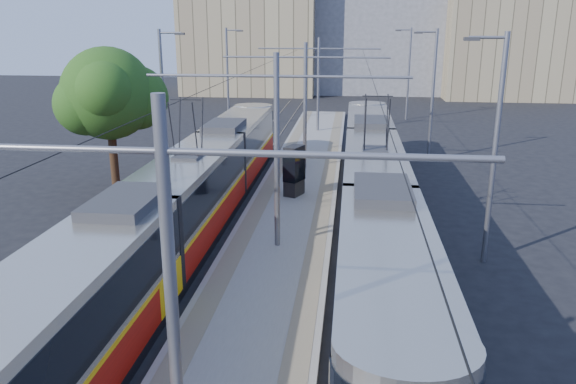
# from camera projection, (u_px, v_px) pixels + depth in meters

# --- Properties ---
(ground) EXTENTS (160.00, 160.00, 0.00)m
(ground) POSITION_uv_depth(u_px,v_px,m) (234.00, 380.00, 13.45)
(ground) COLOR black
(ground) RESTS_ON ground
(platform) EXTENTS (4.00, 50.00, 0.30)m
(platform) POSITION_uv_depth(u_px,v_px,m) (300.00, 184.00, 29.59)
(platform) COLOR gray
(platform) RESTS_ON ground
(tactile_strip_left) EXTENTS (0.70, 50.00, 0.01)m
(tactile_strip_left) POSITION_uv_depth(u_px,v_px,m) (273.00, 180.00, 29.71)
(tactile_strip_left) COLOR gray
(tactile_strip_left) RESTS_ON platform
(tactile_strip_right) EXTENTS (0.70, 50.00, 0.01)m
(tactile_strip_right) POSITION_uv_depth(u_px,v_px,m) (327.00, 182.00, 29.39)
(tactile_strip_right) COLOR gray
(tactile_strip_right) RESTS_ON platform
(rails) EXTENTS (8.71, 70.00, 0.03)m
(rails) POSITION_uv_depth(u_px,v_px,m) (300.00, 186.00, 29.63)
(rails) COLOR gray
(rails) RESTS_ON ground
(tram_left) EXTENTS (2.43, 31.14, 5.50)m
(tram_left) POSITION_uv_depth(u_px,v_px,m) (191.00, 196.00, 22.11)
(tram_left) COLOR black
(tram_left) RESTS_ON ground
(tram_right) EXTENTS (2.43, 31.00, 5.50)m
(tram_right) POSITION_uv_depth(u_px,v_px,m) (374.00, 185.00, 23.11)
(tram_right) COLOR black
(tram_right) RESTS_ON ground
(catenary) EXTENTS (9.20, 70.00, 7.00)m
(catenary) POSITION_uv_depth(u_px,v_px,m) (295.00, 109.00, 25.64)
(catenary) COLOR slate
(catenary) RESTS_ON platform
(street_lamps) EXTENTS (15.18, 38.22, 8.00)m
(street_lamps) POSITION_uv_depth(u_px,v_px,m) (307.00, 98.00, 32.25)
(street_lamps) COLOR slate
(street_lamps) RESTS_ON ground
(shelter) EXTENTS (1.03, 1.26, 2.41)m
(shelter) POSITION_uv_depth(u_px,v_px,m) (294.00, 170.00, 26.79)
(shelter) COLOR black
(shelter) RESTS_ON platform
(tree) EXTENTS (4.98, 4.60, 7.23)m
(tree) POSITION_uv_depth(u_px,v_px,m) (116.00, 95.00, 27.57)
(tree) COLOR #382314
(tree) RESTS_ON ground
(building_left) EXTENTS (16.32, 12.24, 14.38)m
(building_left) POSITION_uv_depth(u_px,v_px,m) (252.00, 33.00, 69.62)
(building_left) COLOR tan
(building_left) RESTS_ON ground
(building_centre) EXTENTS (18.36, 14.28, 15.51)m
(building_centre) POSITION_uv_depth(u_px,v_px,m) (381.00, 29.00, 71.53)
(building_centre) COLOR gray
(building_centre) RESTS_ON ground
(building_right) EXTENTS (14.28, 10.20, 11.79)m
(building_right) POSITION_uv_depth(u_px,v_px,m) (505.00, 46.00, 64.83)
(building_right) COLOR tan
(building_right) RESTS_ON ground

